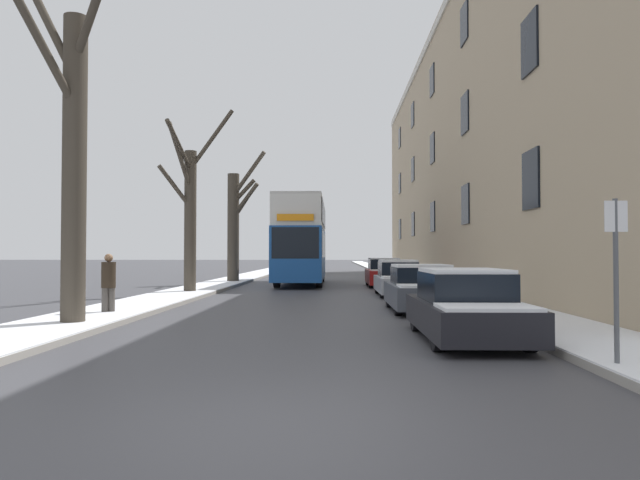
{
  "coord_description": "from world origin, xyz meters",
  "views": [
    {
      "loc": [
        0.67,
        -5.57,
        1.69
      ],
      "look_at": [
        -0.0,
        20.98,
        2.35
      ],
      "focal_mm": 32.0,
      "sensor_mm": 36.0,
      "label": 1
    }
  ],
  "objects_px": {
    "parked_car_0": "(466,307)",
    "pedestrian_left_sidewalk": "(108,282)",
    "street_sign_post": "(616,273)",
    "parked_car_2": "(398,279)",
    "oncoming_van": "(305,258)",
    "bare_tree_left_0": "(73,145)",
    "parked_car_1": "(421,289)",
    "parked_car_3": "(384,273)",
    "bare_tree_left_2": "(235,223)",
    "double_decker_bus": "(302,237)",
    "bare_tree_left_1": "(190,210)"
  },
  "relations": [
    {
      "from": "parked_car_0",
      "to": "pedestrian_left_sidewalk",
      "type": "bearing_deg",
      "value": 156.4
    },
    {
      "from": "parked_car_0",
      "to": "street_sign_post",
      "type": "xyz_separation_m",
      "value": [
        1.39,
        -3.16,
        0.78
      ]
    },
    {
      "from": "parked_car_2",
      "to": "street_sign_post",
      "type": "bearing_deg",
      "value": -84.74
    },
    {
      "from": "oncoming_van",
      "to": "street_sign_post",
      "type": "distance_m",
      "value": 42.99
    },
    {
      "from": "bare_tree_left_0",
      "to": "pedestrian_left_sidewalk",
      "type": "xyz_separation_m",
      "value": [
        -0.07,
        2.28,
        -3.24
      ]
    },
    {
      "from": "parked_car_1",
      "to": "parked_car_3",
      "type": "bearing_deg",
      "value": 90.0
    },
    {
      "from": "bare_tree_left_2",
      "to": "double_decker_bus",
      "type": "xyz_separation_m",
      "value": [
        3.87,
        -0.68,
        -0.84
      ]
    },
    {
      "from": "pedestrian_left_sidewalk",
      "to": "parked_car_0",
      "type": "bearing_deg",
      "value": -55.99
    },
    {
      "from": "double_decker_bus",
      "to": "parked_car_0",
      "type": "xyz_separation_m",
      "value": [
        4.41,
        -20.48,
        -1.98
      ]
    },
    {
      "from": "parked_car_0",
      "to": "parked_car_1",
      "type": "distance_m",
      "value": 5.69
    },
    {
      "from": "bare_tree_left_1",
      "to": "street_sign_post",
      "type": "bearing_deg",
      "value": -56.99
    },
    {
      "from": "double_decker_bus",
      "to": "parked_car_2",
      "type": "bearing_deg",
      "value": -62.77
    },
    {
      "from": "bare_tree_left_1",
      "to": "parked_car_2",
      "type": "xyz_separation_m",
      "value": [
        8.59,
        -0.28,
        -2.84
      ]
    },
    {
      "from": "parked_car_2",
      "to": "oncoming_van",
      "type": "relative_size",
      "value": 0.79
    },
    {
      "from": "parked_car_2",
      "to": "parked_car_0",
      "type": "bearing_deg",
      "value": -90.0
    },
    {
      "from": "bare_tree_left_1",
      "to": "bare_tree_left_2",
      "type": "bearing_deg",
      "value": 87.98
    },
    {
      "from": "bare_tree_left_0",
      "to": "parked_car_1",
      "type": "height_order",
      "value": "bare_tree_left_0"
    },
    {
      "from": "bare_tree_left_2",
      "to": "parked_car_1",
      "type": "height_order",
      "value": "bare_tree_left_2"
    },
    {
      "from": "bare_tree_left_1",
      "to": "bare_tree_left_2",
      "type": "distance_m",
      "value": 8.97
    },
    {
      "from": "bare_tree_left_2",
      "to": "bare_tree_left_1",
      "type": "bearing_deg",
      "value": -92.02
    },
    {
      "from": "parked_car_2",
      "to": "oncoming_van",
      "type": "bearing_deg",
      "value": 100.77
    },
    {
      "from": "bare_tree_left_2",
      "to": "parked_car_2",
      "type": "bearing_deg",
      "value": -48.17
    },
    {
      "from": "parked_car_1",
      "to": "pedestrian_left_sidewalk",
      "type": "bearing_deg",
      "value": -167.33
    },
    {
      "from": "parked_car_3",
      "to": "oncoming_van",
      "type": "relative_size",
      "value": 0.81
    },
    {
      "from": "bare_tree_left_0",
      "to": "parked_car_0",
      "type": "height_order",
      "value": "bare_tree_left_0"
    },
    {
      "from": "parked_car_3",
      "to": "double_decker_bus",
      "type": "bearing_deg",
      "value": 155.46
    },
    {
      "from": "bare_tree_left_2",
      "to": "parked_car_2",
      "type": "height_order",
      "value": "bare_tree_left_2"
    },
    {
      "from": "street_sign_post",
      "to": "bare_tree_left_1",
      "type": "bearing_deg",
      "value": 123.01
    },
    {
      "from": "parked_car_0",
      "to": "street_sign_post",
      "type": "bearing_deg",
      "value": -66.32
    },
    {
      "from": "parked_car_2",
      "to": "oncoming_van",
      "type": "height_order",
      "value": "oncoming_van"
    },
    {
      "from": "parked_car_1",
      "to": "pedestrian_left_sidewalk",
      "type": "height_order",
      "value": "pedestrian_left_sidewalk"
    },
    {
      "from": "parked_car_0",
      "to": "parked_car_1",
      "type": "bearing_deg",
      "value": 90.0
    },
    {
      "from": "double_decker_bus",
      "to": "parked_car_0",
      "type": "distance_m",
      "value": 21.04
    },
    {
      "from": "bare_tree_left_0",
      "to": "parked_car_1",
      "type": "distance_m",
      "value": 10.15
    },
    {
      "from": "oncoming_van",
      "to": "pedestrian_left_sidewalk",
      "type": "height_order",
      "value": "oncoming_van"
    },
    {
      "from": "parked_car_3",
      "to": "oncoming_van",
      "type": "bearing_deg",
      "value": 104.04
    },
    {
      "from": "bare_tree_left_0",
      "to": "oncoming_van",
      "type": "xyz_separation_m",
      "value": [
        3.32,
        37.84,
        -2.82
      ]
    },
    {
      "from": "parked_car_1",
      "to": "parked_car_0",
      "type": "bearing_deg",
      "value": -90.0
    },
    {
      "from": "parked_car_2",
      "to": "street_sign_post",
      "type": "xyz_separation_m",
      "value": [
        1.39,
        -15.08,
        0.76
      ]
    },
    {
      "from": "street_sign_post",
      "to": "bare_tree_left_2",
      "type": "bearing_deg",
      "value": 111.67
    },
    {
      "from": "parked_car_2",
      "to": "parked_car_3",
      "type": "height_order",
      "value": "parked_car_3"
    },
    {
      "from": "double_decker_bus",
      "to": "parked_car_1",
      "type": "distance_m",
      "value": 15.56
    },
    {
      "from": "double_decker_bus",
      "to": "parked_car_3",
      "type": "xyz_separation_m",
      "value": [
        4.41,
        -2.01,
        -1.94
      ]
    },
    {
      "from": "bare_tree_left_2",
      "to": "parked_car_3",
      "type": "distance_m",
      "value": 9.13
    },
    {
      "from": "bare_tree_left_1",
      "to": "pedestrian_left_sidewalk",
      "type": "xyz_separation_m",
      "value": [
        -0.01,
        -8.43,
        -2.58
      ]
    },
    {
      "from": "parked_car_2",
      "to": "double_decker_bus",
      "type": "bearing_deg",
      "value": 117.23
    },
    {
      "from": "bare_tree_left_0",
      "to": "bare_tree_left_2",
      "type": "relative_size",
      "value": 1.17
    },
    {
      "from": "bare_tree_left_0",
      "to": "pedestrian_left_sidewalk",
      "type": "height_order",
      "value": "bare_tree_left_0"
    },
    {
      "from": "bare_tree_left_0",
      "to": "street_sign_post",
      "type": "height_order",
      "value": "bare_tree_left_0"
    },
    {
      "from": "double_decker_bus",
      "to": "parked_car_2",
      "type": "relative_size",
      "value": 2.44
    }
  ]
}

